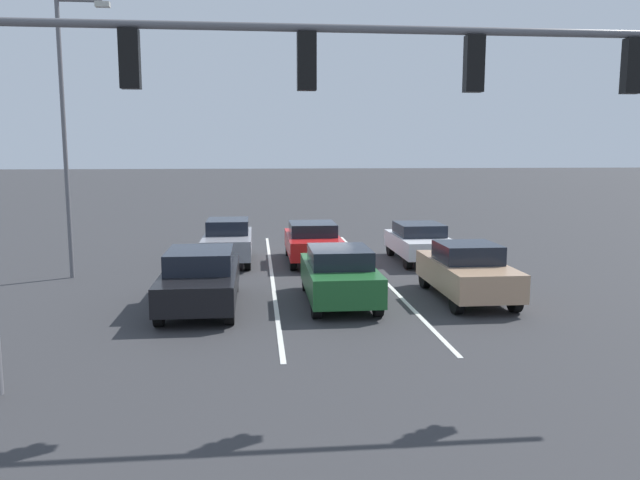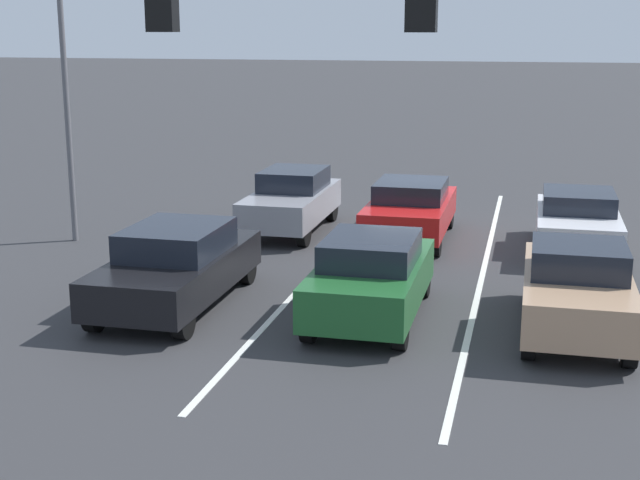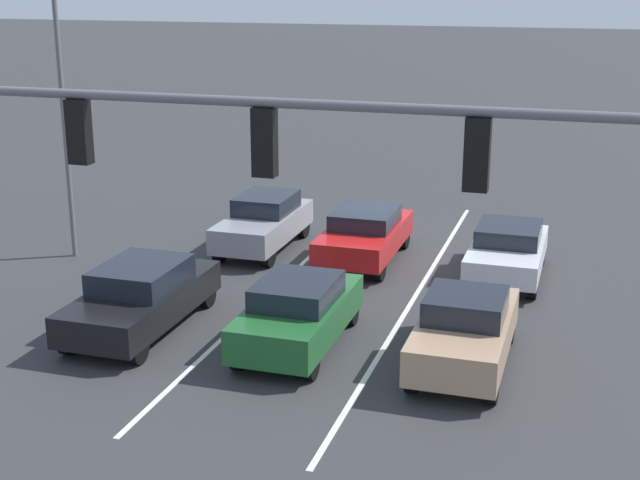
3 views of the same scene
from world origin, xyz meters
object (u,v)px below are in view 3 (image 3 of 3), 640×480
(car_tan_leftlane_front, at_px, (465,330))
(street_lamp_right_shoulder, at_px, (66,81))
(car_darkgreen_midlane_front, at_px, (298,312))
(car_gray_rightlane_second, at_px, (264,222))
(car_red_midlane_second, at_px, (365,234))
(car_black_rightlane_front, at_px, (141,296))
(car_silver_leftlane_second, at_px, (508,250))
(traffic_signal_gantry, at_px, (47,165))

(car_tan_leftlane_front, xyz_separation_m, street_lamp_right_shoulder, (11.73, -4.19, 4.23))
(car_darkgreen_midlane_front, bearing_deg, car_tan_leftlane_front, -179.07)
(car_gray_rightlane_second, xyz_separation_m, street_lamp_right_shoulder, (4.83, 2.31, 4.21))
(car_gray_rightlane_second, bearing_deg, car_darkgreen_midlane_front, 116.63)
(car_gray_rightlane_second, bearing_deg, car_red_midlane_second, 175.50)
(car_gray_rightlane_second, bearing_deg, car_black_rightlane_front, 86.25)
(car_darkgreen_midlane_front, distance_m, car_red_midlane_second, 6.32)
(car_silver_leftlane_second, height_order, car_red_midlane_second, car_red_midlane_second)
(car_darkgreen_midlane_front, xyz_separation_m, car_red_midlane_second, (0.16, -6.32, -0.00))
(car_tan_leftlane_front, distance_m, traffic_signal_gantry, 9.17)
(car_silver_leftlane_second, xyz_separation_m, car_red_midlane_second, (4.01, -0.26, 0.02))
(car_red_midlane_second, height_order, street_lamp_right_shoulder, street_lamp_right_shoulder)
(traffic_signal_gantry, bearing_deg, car_silver_leftlane_second, -116.09)
(car_gray_rightlane_second, xyz_separation_m, traffic_signal_gantry, (-1.32, 12.39, 4.25))
(car_black_rightlane_front, relative_size, car_silver_leftlane_second, 1.13)
(traffic_signal_gantry, distance_m, street_lamp_right_shoulder, 11.81)
(car_black_rightlane_front, xyz_separation_m, car_red_midlane_second, (-3.57, -6.44, -0.01))
(car_black_rightlane_front, distance_m, car_gray_rightlane_second, 6.70)
(car_gray_rightlane_second, distance_m, car_red_midlane_second, 3.15)
(car_tan_leftlane_front, bearing_deg, car_darkgreen_midlane_front, 0.93)
(car_black_rightlane_front, xyz_separation_m, traffic_signal_gantry, (-1.76, 5.71, 4.28))
(car_darkgreen_midlane_front, xyz_separation_m, car_black_rightlane_front, (3.73, 0.12, 0.01))
(car_black_rightlane_front, distance_m, street_lamp_right_shoulder, 7.51)
(car_red_midlane_second, bearing_deg, street_lamp_right_shoulder, 14.54)
(street_lamp_right_shoulder, bearing_deg, car_tan_leftlane_front, 160.33)
(car_darkgreen_midlane_front, height_order, car_silver_leftlane_second, car_darkgreen_midlane_front)
(car_gray_rightlane_second, height_order, street_lamp_right_shoulder, street_lamp_right_shoulder)
(car_darkgreen_midlane_front, distance_m, car_gray_rightlane_second, 7.34)
(car_tan_leftlane_front, distance_m, street_lamp_right_shoulder, 13.15)
(car_black_rightlane_front, bearing_deg, traffic_signal_gantry, 107.16)
(car_black_rightlane_front, distance_m, car_tan_leftlane_front, 7.34)
(car_darkgreen_midlane_front, xyz_separation_m, car_gray_rightlane_second, (3.29, -6.56, 0.04))
(street_lamp_right_shoulder, bearing_deg, car_black_rightlane_front, 135.12)
(car_red_midlane_second, bearing_deg, car_tan_leftlane_front, 121.03)
(car_darkgreen_midlane_front, height_order, car_gray_rightlane_second, car_gray_rightlane_second)
(car_red_midlane_second, xyz_separation_m, traffic_signal_gantry, (1.81, 12.14, 4.29))
(car_silver_leftlane_second, xyz_separation_m, traffic_signal_gantry, (5.82, 11.88, 4.31))
(car_tan_leftlane_front, height_order, car_red_midlane_second, car_tan_leftlane_front)
(car_silver_leftlane_second, relative_size, car_red_midlane_second, 0.95)
(car_red_midlane_second, bearing_deg, car_black_rightlane_front, 60.96)
(traffic_signal_gantry, bearing_deg, car_gray_rightlane_second, -83.90)
(car_black_rightlane_front, relative_size, car_gray_rightlane_second, 1.08)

